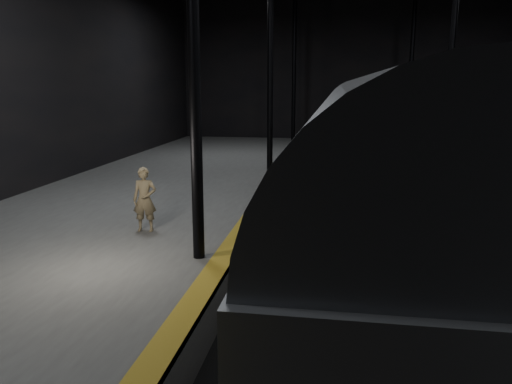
# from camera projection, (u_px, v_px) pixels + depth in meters

# --- Properties ---
(ground) EXTENTS (44.00, 44.00, 0.00)m
(ground) POSITION_uv_depth(u_px,v_px,m) (359.00, 251.00, 14.89)
(ground) COLOR black
(ground) RESTS_ON ground
(platform_left) EXTENTS (9.00, 43.80, 1.00)m
(platform_left) POSITION_uv_depth(u_px,v_px,m) (122.00, 224.00, 15.97)
(platform_left) COLOR #4D4D4B
(platform_left) RESTS_ON ground
(tactile_strip) EXTENTS (0.50, 43.80, 0.01)m
(tactile_strip) POSITION_uv_depth(u_px,v_px,m) (252.00, 214.00, 15.19)
(tactile_strip) COLOR olive
(tactile_strip) RESTS_ON platform_left
(track) EXTENTS (2.40, 43.00, 0.24)m
(track) POSITION_uv_depth(u_px,v_px,m) (359.00, 249.00, 14.88)
(track) COLOR #3F3328
(track) RESTS_ON ground
(train) EXTENTS (2.78, 18.53, 4.95)m
(train) POSITION_uv_depth(u_px,v_px,m) (370.00, 178.00, 11.47)
(train) COLOR #A5A9AD
(train) RESTS_ON ground
(woman) EXTENTS (0.69, 0.50, 1.73)m
(woman) POSITION_uv_depth(u_px,v_px,m) (145.00, 199.00, 13.29)
(woman) COLOR #8F7C58
(woman) RESTS_ON platform_left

